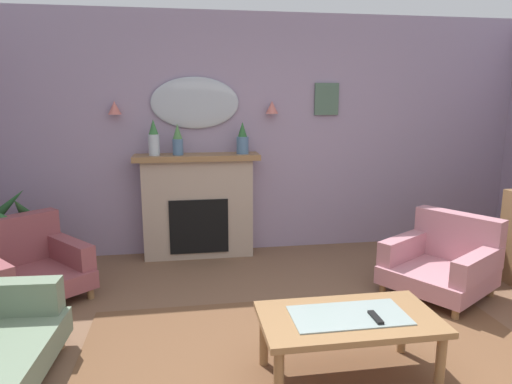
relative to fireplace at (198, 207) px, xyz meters
The scene contains 15 objects.
wall_back 1.06m from the fireplace, 17.65° to the left, with size 7.30×0.10×2.69m, color #9E8CA8.
patterned_rug 2.67m from the fireplace, 74.52° to the right, with size 3.20×2.40×0.01m, color brown.
fireplace is the anchor object (origin of this frame).
mantel_vase_centre 0.89m from the fireplace, behind, with size 0.12×0.12×0.38m.
mantel_vase_left 0.77m from the fireplace, behind, with size 0.11×0.11×0.33m.
mantel_vase_right 0.89m from the fireplace, ahead, with size 0.13×0.13×0.35m.
wall_mirror 1.15m from the fireplace, 90.00° to the left, with size 0.96×0.06×0.56m, color #B2BCC6.
wall_sconce_left 1.38m from the fireplace, behind, with size 0.14×0.14×0.14m, color #D17066.
wall_sconce_right 1.38m from the fireplace, ahead, with size 0.14×0.14×0.14m, color #D17066.
framed_picture 1.91m from the fireplace, ahead, with size 0.28×0.03×0.36m, color #4C6B56.
coffee_table 2.65m from the fireplace, 71.68° to the right, with size 1.10×0.60×0.45m.
tv_remote 2.77m from the fireplace, 69.35° to the right, with size 0.04×0.16×0.02m, color black.
armchair_beside_couch 2.58m from the fireplace, 32.08° to the right, with size 1.12×1.11×0.71m.
armchair_in_corner 1.80m from the fireplace, 150.42° to the right, with size 1.14×1.14×0.71m.
potted_plant_tall_palm 1.93m from the fireplace, 164.20° to the right, with size 0.51×0.49×0.93m.
Camera 1 is at (-0.84, -2.28, 1.75)m, focal length 32.03 mm.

